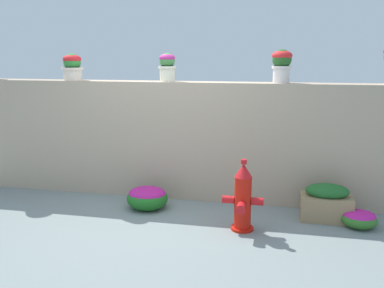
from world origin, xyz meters
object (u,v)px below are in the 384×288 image
object	(u,v)px
potted_plant_1	(72,66)
flower_bush_left	(359,218)
planter_box	(326,203)
flower_bush_right	(147,197)
potted_plant_2	(167,65)
potted_plant_3	(282,63)
fire_hydrant	(243,199)

from	to	relation	value
potted_plant_1	flower_bush_left	world-z (taller)	potted_plant_1
potted_plant_1	planter_box	distance (m)	3.80
flower_bush_right	planter_box	distance (m)	2.19
potted_plant_2	flower_bush_right	world-z (taller)	potted_plant_2
potted_plant_2	potted_plant_3	distance (m)	1.48
flower_bush_left	flower_bush_right	size ratio (longest dim) A/B	0.76
flower_bush_right	planter_box	size ratio (longest dim) A/B	0.89
potted_plant_1	potted_plant_3	bearing A→B (deg)	-0.02
potted_plant_1	flower_bush_right	distance (m)	2.12
fire_hydrant	flower_bush_left	world-z (taller)	fire_hydrant
fire_hydrant	potted_plant_3	bearing A→B (deg)	70.64
fire_hydrant	flower_bush_left	bearing A→B (deg)	15.18
potted_plant_3	flower_bush_left	world-z (taller)	potted_plant_3
potted_plant_2	flower_bush_left	world-z (taller)	potted_plant_2
potted_plant_3	planter_box	world-z (taller)	potted_plant_3
flower_bush_left	planter_box	bearing A→B (deg)	157.45
flower_bush_right	potted_plant_1	bearing A→B (deg)	154.56
potted_plant_2	potted_plant_3	xyz separation A→B (m)	(1.48, 0.01, 0.04)
potted_plant_3	flower_bush_right	bearing A→B (deg)	-159.85
fire_hydrant	planter_box	xyz separation A→B (m)	(0.94, 0.50, -0.15)
potted_plant_2	fire_hydrant	distance (m)	2.07
potted_plant_3	potted_plant_1	bearing A→B (deg)	179.98
potted_plant_1	fire_hydrant	xyz separation A→B (m)	(2.48, -1.01, -1.41)
potted_plant_1	flower_bush_right	size ratio (longest dim) A/B	0.69
flower_bush_left	potted_plant_1	bearing A→B (deg)	170.04
potted_plant_3	flower_bush_right	xyz separation A→B (m)	(-1.60, -0.59, -1.67)
potted_plant_1	potted_plant_3	size ratio (longest dim) A/B	0.88
potted_plant_1	flower_bush_left	bearing A→B (deg)	-9.96
potted_plant_3	fire_hydrant	bearing A→B (deg)	-109.36
planter_box	flower_bush_right	bearing A→B (deg)	-178.13
flower_bush_right	potted_plant_2	bearing A→B (deg)	77.90
potted_plant_3	flower_bush_right	distance (m)	2.39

